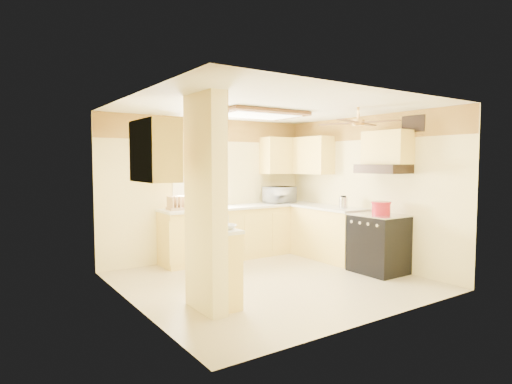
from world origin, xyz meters
TOP-DOWN VIEW (x-y plane):
  - floor at (0.00, 0.00)m, footprint 4.00×4.00m
  - ceiling at (0.00, 0.00)m, footprint 4.00×4.00m
  - wall_back at (0.00, 1.90)m, footprint 4.00×0.00m
  - wall_front at (0.00, -1.90)m, footprint 4.00×0.00m
  - wall_left at (-2.00, 0.00)m, footprint 0.00×3.80m
  - wall_right at (2.00, 0.00)m, footprint 0.00×3.80m
  - wallpaper_border at (0.00, 1.88)m, footprint 4.00×0.02m
  - partition_column at (-1.35, -0.55)m, footprint 0.20×0.70m
  - partition_ledge at (-1.13, -0.55)m, footprint 0.25×0.55m
  - ledge_top at (-1.13, -0.55)m, footprint 0.28×0.58m
  - lower_cabinets_back at (0.50, 1.60)m, footprint 3.00×0.60m
  - lower_cabinets_right at (1.70, 0.60)m, footprint 0.60×1.40m
  - countertop_back at (0.50, 1.59)m, footprint 3.04×0.64m
  - countertop_right at (1.69, 0.60)m, footprint 0.64×1.44m
  - dishwasher_panel at (-0.25, 1.29)m, footprint 0.58×0.02m
  - window at (-0.25, 1.89)m, footprint 0.92×0.02m
  - upper_cab_back_left at (-0.85, 1.72)m, footprint 0.60×0.35m
  - upper_cab_back_right at (1.55, 1.72)m, footprint 0.90×0.35m
  - upper_cab_right at (1.82, 1.25)m, footprint 0.35×1.00m
  - upper_cab_left_wall at (-1.82, -0.25)m, footprint 0.35×0.75m
  - upper_cab_over_stove at (1.82, -0.55)m, footprint 0.35×0.76m
  - stove at (1.67, -0.55)m, footprint 0.68×0.77m
  - range_hood at (1.74, -0.55)m, footprint 0.50×0.76m
  - poster_menu at (-1.24, -0.55)m, footprint 0.02×0.42m
  - poster_nashville at (-1.24, -0.55)m, footprint 0.02×0.42m
  - ceiling_light_panel at (0.10, 0.50)m, footprint 1.35×0.95m
  - ceiling_fan at (1.00, -0.70)m, footprint 1.15×1.15m
  - vent_grate at (1.98, -0.90)m, footprint 0.02×0.40m
  - microwave at (1.38, 1.62)m, footprint 0.57×0.40m
  - bowl at (-1.11, -0.63)m, footprint 0.26×0.26m
  - dutch_oven at (1.67, -0.59)m, footprint 0.30×0.30m
  - kettle at (1.70, 0.24)m, footprint 0.14×0.14m
  - dish_rack at (-0.71, 1.61)m, footprint 0.40×0.31m
  - utensil_crock at (0.11, 1.70)m, footprint 0.11×0.11m

SIDE VIEW (x-z plane):
  - floor at x=0.00m, z-range 0.00..0.00m
  - dishwasher_panel at x=-0.25m, z-range 0.03..0.83m
  - partition_ledge at x=-1.13m, z-range 0.00..0.90m
  - lower_cabinets_back at x=0.50m, z-range 0.00..0.90m
  - lower_cabinets_right at x=1.70m, z-range 0.00..0.90m
  - stove at x=1.67m, z-range 0.00..0.92m
  - ledge_top at x=-1.13m, z-range 0.90..0.94m
  - countertop_back at x=0.50m, z-range 0.90..0.94m
  - countertop_right at x=1.69m, z-range 0.90..0.94m
  - bowl at x=-1.11m, z-range 0.94..1.00m
  - utensil_crock at x=0.11m, z-range 0.90..1.13m
  - dutch_oven at x=1.67m, z-range 0.92..1.12m
  - dish_rack at x=-0.71m, z-range 0.91..1.13m
  - kettle at x=1.70m, z-range 0.93..1.15m
  - microwave at x=1.38m, z-range 0.94..1.25m
  - poster_nashville at x=-1.24m, z-range 0.92..1.48m
  - wall_back at x=0.00m, z-range -0.75..3.25m
  - wall_front at x=0.00m, z-range -0.75..3.25m
  - wall_left at x=-2.00m, z-range -0.65..3.15m
  - wall_right at x=2.00m, z-range -0.65..3.15m
  - partition_column at x=-1.35m, z-range 0.00..2.50m
  - window at x=-0.25m, z-range 1.04..2.06m
  - range_hood at x=1.74m, z-range 1.55..1.69m
  - upper_cab_back_left at x=-0.85m, z-range 1.50..2.20m
  - upper_cab_back_right at x=1.55m, z-range 1.50..2.20m
  - upper_cab_right at x=1.82m, z-range 1.50..2.20m
  - upper_cab_left_wall at x=-1.82m, z-range 1.50..2.20m
  - poster_menu at x=-1.24m, z-range 1.57..2.14m
  - upper_cab_over_stove at x=1.82m, z-range 1.69..2.21m
  - ceiling_fan at x=1.00m, z-range 2.16..2.42m
  - wallpaper_border at x=0.00m, z-range 2.10..2.50m
  - vent_grate at x=1.98m, z-range 2.17..2.42m
  - ceiling_light_panel at x=0.10m, z-range 2.42..2.49m
  - ceiling at x=0.00m, z-range 2.50..2.50m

